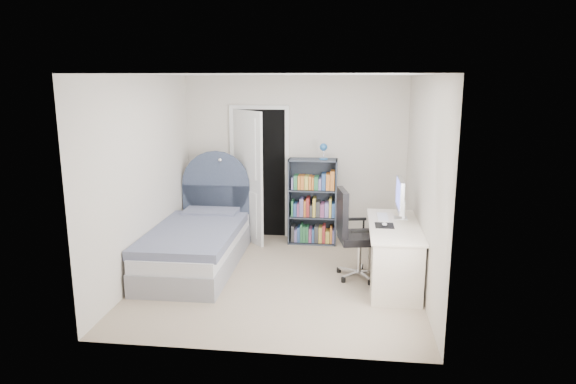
# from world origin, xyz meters

# --- Properties ---
(room_shell) EXTENTS (3.50, 3.70, 2.60)m
(room_shell) POSITION_xyz_m (0.00, 0.00, 1.25)
(room_shell) COLOR gray
(room_shell) RESTS_ON ground
(door) EXTENTS (0.92, 0.64, 2.06)m
(door) POSITION_xyz_m (-0.64, 1.58, 1.03)
(door) COLOR black
(door) RESTS_ON ground
(bed) EXTENTS (1.10, 2.28, 1.40)m
(bed) POSITION_xyz_m (-1.15, 0.38, 0.32)
(bed) COLOR gray
(bed) RESTS_ON ground
(nightstand) EXTENTS (0.42, 0.42, 0.61)m
(nightstand) POSITION_xyz_m (-1.08, 1.51, 0.40)
(nightstand) COLOR tan
(nightstand) RESTS_ON ground
(floor_lamp) EXTENTS (0.19, 0.19, 1.31)m
(floor_lamp) POSITION_xyz_m (-1.12, 1.40, 0.53)
(floor_lamp) COLOR silver
(floor_lamp) RESTS_ON ground
(bookcase) EXTENTS (0.72, 0.31, 1.53)m
(bookcase) POSITION_xyz_m (0.32, 1.48, 0.59)
(bookcase) COLOR #39414E
(bookcase) RESTS_ON ground
(desk) EXTENTS (0.61, 1.52, 1.24)m
(desk) POSITION_xyz_m (1.40, 0.05, 0.41)
(desk) COLOR beige
(desk) RESTS_ON ground
(office_chair) EXTENTS (0.61, 0.63, 1.13)m
(office_chair) POSITION_xyz_m (0.90, 0.16, 0.62)
(office_chair) COLOR silver
(office_chair) RESTS_ON ground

